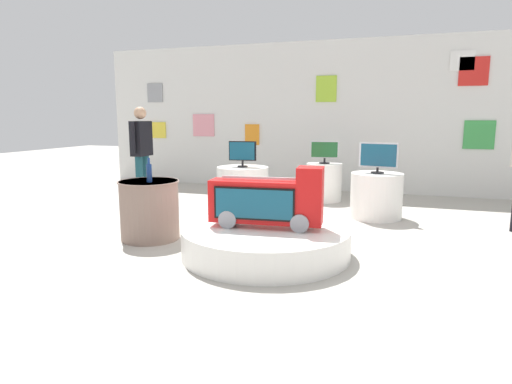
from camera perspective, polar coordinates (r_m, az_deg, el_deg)
name	(u,v)px	position (r m, az deg, el deg)	size (l,w,h in m)	color
ground_plane	(288,251)	(5.10, 4.26, -7.73)	(30.00, 30.00, 0.00)	#B2ADA3
back_wall_display	(343,117)	(9.25, 11.24, 9.60)	(10.84, 0.13, 3.06)	silver
main_display_pedestal	(266,241)	(4.92, 1.27, -6.42)	(1.88, 1.88, 0.32)	white
novelty_firetruck_tv	(268,202)	(4.81, 1.55, -1.34)	(1.27, 0.44, 0.69)	gray
display_pedestal_left_rear	(243,187)	(7.50, -1.74, 0.67)	(0.88, 0.88, 0.69)	white
tv_on_left_rear	(242,152)	(7.43, -1.78, 5.20)	(0.47, 0.17, 0.44)	black
display_pedestal_center_rear	(376,196)	(6.92, 15.42, -0.46)	(0.78, 0.78, 0.69)	white
tv_on_center_rear	(378,156)	(6.84, 15.65, 4.49)	(0.57, 0.19, 0.46)	black
display_pedestal_right_rear	(324,182)	(8.15, 8.86, 1.29)	(0.65, 0.65, 0.69)	white
tv_on_right_rear	(325,151)	(8.08, 8.96, 5.32)	(0.51, 0.19, 0.40)	black
side_table_round	(150,209)	(5.68, -13.70, -2.22)	(0.76, 0.76, 0.75)	gray
bottle_on_side_table	(149,172)	(5.49, -13.77, 2.50)	(0.07, 0.07, 0.30)	navy
shopper_browsing_rear	(142,150)	(7.45, -14.69, 5.33)	(0.20, 0.56, 1.70)	#194751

